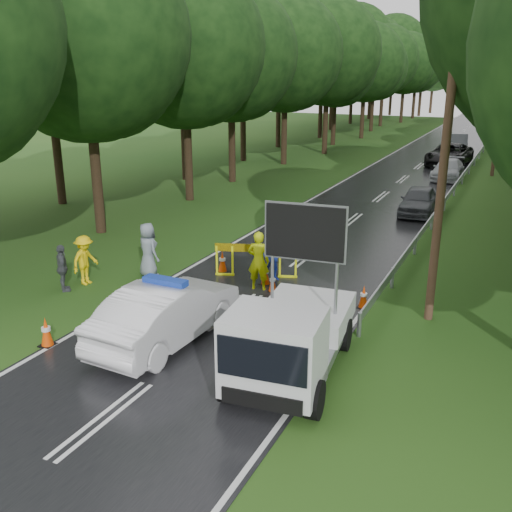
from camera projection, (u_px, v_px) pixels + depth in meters
The scene contains 23 objects.
ground at pixel (237, 313), 16.87m from camera, with size 160.00×160.00×0.00m, color #1D4614.
road at pixel (419, 166), 42.66m from camera, with size 7.00×140.00×0.02m, color black.
guardrail at pixel (472, 163), 40.71m from camera, with size 0.12×60.06×0.70m.
utility_pole_near at pixel (446, 141), 14.91m from camera, with size 1.40×0.24×10.00m.
utility_pole_mid at pixel (502, 99), 37.27m from camera, with size 1.40×0.24×10.00m.
tree_left_near at pixel (32, 49), 19.91m from camera, with size 7.92×7.92×11.52m.
police_sedan at pixel (167, 313), 14.87m from camera, with size 1.92×4.95×1.77m.
work_truck at pixel (289, 337), 12.98m from camera, with size 2.63×5.02×3.85m.
barrier at pixel (256, 252), 19.54m from camera, with size 2.71×0.99×1.18m.
officer at pixel (258, 261), 18.38m from camera, with size 0.72×0.47×1.97m, color #BFD50B.
civilian at pixel (273, 257), 19.26m from camera, with size 0.82×0.64×1.69m, color #1A31A9.
bystander_left at pixel (85, 260), 18.91m from camera, with size 1.08×0.62×1.68m, color yellow.
bystander_mid at pixel (62, 268), 18.31m from camera, with size 0.91×0.38×1.56m, color #45484D.
bystander_right at pixel (148, 250), 19.61m from camera, with size 0.93×0.60×1.90m, color gray.
queue_car_first at pixel (419, 200), 28.31m from camera, with size 1.62×4.02×1.37m, color #474A4F.
queue_car_second at pixel (448, 169), 37.52m from camera, with size 1.80×4.43×1.29m, color #AEB0B6.
queue_car_third at pixel (449, 155), 42.92m from camera, with size 2.71×5.87×1.63m, color black.
queue_car_fourth at pixel (457, 143), 49.83m from camera, with size 1.65×4.74×1.56m, color #43474B.
cone_near_left at pixel (46, 332), 14.73m from camera, with size 0.38×0.38×0.81m.
cone_center at pixel (273, 282), 18.38m from camera, with size 0.32×0.32×0.69m.
cone_far at pixel (265, 274), 18.99m from camera, with size 0.36×0.36×0.76m.
cone_left_mid at pixel (222, 262), 20.19m from camera, with size 0.37×0.37×0.79m.
cone_right at pixel (364, 297), 17.12m from camera, with size 0.34×0.34×0.72m.
Camera 1 is at (7.15, -13.79, 6.83)m, focal length 40.00 mm.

